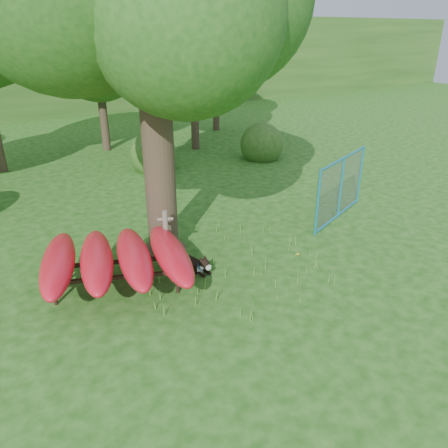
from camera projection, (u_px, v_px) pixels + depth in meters
ground at (247, 289)px, 9.18m from camera, size 80.00×80.00×0.00m
wooden_post at (166, 236)px, 9.91m from camera, size 0.35×0.21×1.32m
kayak_rack at (116, 259)px, 8.85m from camera, size 3.43×3.71×0.97m
husky_dog at (195, 264)px, 9.82m from camera, size 0.43×1.05×0.47m
fence_section at (341, 188)px, 12.36m from camera, size 2.92×1.16×3.01m
wildflower_clump at (298, 255)px, 10.21m from camera, size 0.10×0.09×0.21m
bg_tree_c at (97, 53)px, 18.22m from camera, size 4.00×4.00×6.12m
bg_tree_d at (192, 28)px, 18.04m from camera, size 4.80×4.80×7.50m
bg_tree_e at (215, 25)px, 21.77m from camera, size 4.60×4.60×7.55m
shrub_right at (261, 158)px, 18.55m from camera, size 1.80×1.80×1.80m
shrub_mid at (154, 169)px, 17.07m from camera, size 1.80×1.80×1.80m
wooded_hillside at (6, 63)px, 29.43m from camera, size 80.00×12.00×6.00m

